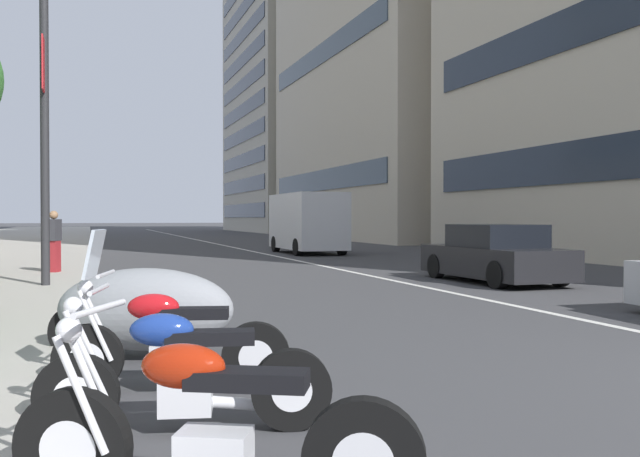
% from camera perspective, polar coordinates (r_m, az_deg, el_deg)
% --- Properties ---
extents(lane_centre_stripe, '(110.00, 0.16, 0.01)m').
position_cam_1_polar(lane_centre_stripe, '(39.19, -8.02, -1.38)').
color(lane_centre_stripe, silver).
rests_on(lane_centre_stripe, ground).
extents(motorcycle_nearest_camera, '(1.10, 2.06, 1.10)m').
position_cam_1_polar(motorcycle_nearest_camera, '(3.86, -9.10, -16.55)').
color(motorcycle_nearest_camera, black).
rests_on(motorcycle_nearest_camera, ground).
extents(motorcycle_second_in_row, '(0.72, 2.12, 1.08)m').
position_cam_1_polar(motorcycle_second_in_row, '(5.22, -11.36, -12.07)').
color(motorcycle_second_in_row, black).
rests_on(motorcycle_second_in_row, ground).
extents(motorcycle_far_end_row, '(0.75, 2.08, 1.47)m').
position_cam_1_polar(motorcycle_far_end_row, '(6.42, -12.50, -9.33)').
color(motorcycle_far_end_row, black).
rests_on(motorcycle_far_end_row, ground).
extents(motorcycle_by_sign_pole, '(1.43, 2.12, 1.02)m').
position_cam_1_polar(motorcycle_by_sign_pole, '(7.91, -14.41, -6.55)').
color(motorcycle_by_sign_pole, gray).
rests_on(motorcycle_by_sign_pole, ground).
extents(car_following_behind, '(4.30, 1.87, 1.41)m').
position_cam_1_polar(car_following_behind, '(17.26, 14.28, -2.18)').
color(car_following_behind, black).
rests_on(car_following_behind, ground).
extents(delivery_van_ahead, '(5.22, 2.19, 2.61)m').
position_cam_1_polar(delivery_van_ahead, '(30.10, -1.06, 0.58)').
color(delivery_van_ahead, silver).
rests_on(delivery_van_ahead, ground).
extents(street_lamp_with_banners, '(1.26, 2.06, 7.54)m').
position_cam_1_polar(street_lamp_with_banners, '(15.86, -20.82, 12.30)').
color(street_lamp_with_banners, '#232326').
rests_on(street_lamp_with_banners, sidewalk_right_plaza).
extents(pedestrian_on_plaza, '(0.47, 0.39, 1.60)m').
position_cam_1_polar(pedestrian_on_plaza, '(19.25, -21.20, -0.99)').
color(pedestrian_on_plaza, maroon).
rests_on(pedestrian_on_plaza, sidewalk_right_plaza).
extents(office_tower_far_left_down_avenue, '(23.25, 20.37, 29.11)m').
position_cam_1_polar(office_tower_far_left_down_avenue, '(80.96, 0.67, 10.15)').
color(office_tower_far_left_down_avenue, '#B7B2A3').
rests_on(office_tower_far_left_down_avenue, ground).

